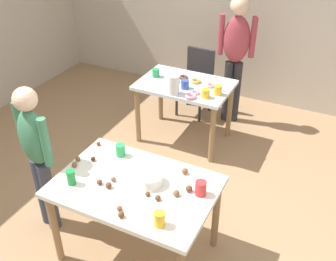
% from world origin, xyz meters
% --- Properties ---
extents(ground_plane, '(6.40, 6.40, 0.00)m').
position_xyz_m(ground_plane, '(0.00, 0.00, 0.00)').
color(ground_plane, '#9E7A56').
extents(wall_back, '(6.40, 0.10, 2.60)m').
position_xyz_m(wall_back, '(0.00, 3.20, 1.30)').
color(wall_back, '#BCB2A3').
rests_on(wall_back, ground_plane).
extents(dining_table_near, '(1.23, 0.83, 0.75)m').
position_xyz_m(dining_table_near, '(-0.14, -0.03, 0.66)').
color(dining_table_near, silver).
rests_on(dining_table_near, ground_plane).
extents(dining_table_far, '(1.06, 0.71, 0.75)m').
position_xyz_m(dining_table_far, '(-0.51, 1.75, 0.64)').
color(dining_table_far, silver).
rests_on(dining_table_far, ground_plane).
extents(chair_far_table, '(0.42, 0.42, 0.87)m').
position_xyz_m(chair_far_table, '(-0.65, 2.47, 0.50)').
color(chair_far_table, '#2D2D33').
rests_on(chair_far_table, ground_plane).
extents(person_girl_near, '(0.45, 0.28, 1.41)m').
position_xyz_m(person_girl_near, '(-1.03, -0.10, 0.84)').
color(person_girl_near, '#383D4C').
rests_on(person_girl_near, ground_plane).
extents(person_adult_far, '(0.45, 0.26, 1.62)m').
position_xyz_m(person_adult_far, '(-0.15, 2.44, 0.98)').
color(person_adult_far, '#28282D').
rests_on(person_adult_far, ground_plane).
extents(mixing_bowl, '(0.20, 0.20, 0.09)m').
position_xyz_m(mixing_bowl, '(-0.04, 0.04, 0.79)').
color(mixing_bowl, white).
rests_on(mixing_bowl, dining_table_near).
extents(soda_can, '(0.07, 0.07, 0.12)m').
position_xyz_m(soda_can, '(-0.57, -0.23, 0.81)').
color(soda_can, '#198438').
rests_on(soda_can, dining_table_near).
extents(fork_near, '(0.17, 0.02, 0.01)m').
position_xyz_m(fork_near, '(-0.37, -0.28, 0.75)').
color(fork_near, silver).
rests_on(fork_near, dining_table_near).
extents(cup_near_0, '(0.08, 0.08, 0.11)m').
position_xyz_m(cup_near_0, '(-0.43, 0.25, 0.80)').
color(cup_near_0, green).
rests_on(cup_near_0, dining_table_near).
extents(cup_near_1, '(0.08, 0.08, 0.11)m').
position_xyz_m(cup_near_1, '(0.35, 0.10, 0.81)').
color(cup_near_1, red).
rests_on(cup_near_1, dining_table_near).
extents(cup_near_2, '(0.08, 0.08, 0.12)m').
position_xyz_m(cup_near_2, '(0.22, -0.31, 0.81)').
color(cup_near_2, yellow).
rests_on(cup_near_2, dining_table_near).
extents(cake_ball_0, '(0.04, 0.04, 0.04)m').
position_xyz_m(cake_ball_0, '(-0.09, -0.31, 0.77)').
color(cake_ball_0, brown).
rests_on(cake_ball_0, dining_table_near).
extents(cake_ball_1, '(0.04, 0.04, 0.04)m').
position_xyz_m(cake_ball_1, '(-0.30, -0.07, 0.77)').
color(cake_ball_1, brown).
rests_on(cake_ball_1, dining_table_near).
extents(cake_ball_2, '(0.05, 0.05, 0.05)m').
position_xyz_m(cake_ball_2, '(0.27, 0.09, 0.78)').
color(cake_ball_2, brown).
rests_on(cake_ball_2, dining_table_near).
extents(cake_ball_3, '(0.04, 0.04, 0.04)m').
position_xyz_m(cake_ball_3, '(-0.38, -0.14, 0.77)').
color(cake_ball_3, brown).
rests_on(cake_ball_3, dining_table_near).
extents(cake_ball_4, '(0.05, 0.05, 0.05)m').
position_xyz_m(cake_ball_4, '(-0.29, -0.15, 0.78)').
color(cake_ball_4, brown).
rests_on(cake_ball_4, dining_table_near).
extents(cake_ball_5, '(0.05, 0.05, 0.05)m').
position_xyz_m(cake_ball_5, '(0.15, 0.26, 0.78)').
color(cake_ball_5, brown).
rests_on(cake_ball_5, dining_table_near).
extents(cake_ball_6, '(0.05, 0.05, 0.05)m').
position_xyz_m(cake_ball_6, '(-0.69, -0.05, 0.77)').
color(cake_ball_6, brown).
rests_on(cake_ball_6, dining_table_near).
extents(cake_ball_7, '(0.04, 0.04, 0.04)m').
position_xyz_m(cake_ball_7, '(0.01, -0.10, 0.77)').
color(cake_ball_7, brown).
rests_on(cake_ball_7, dining_table_near).
extents(cake_ball_8, '(0.04, 0.04, 0.04)m').
position_xyz_m(cake_ball_8, '(-0.60, 0.08, 0.77)').
color(cake_ball_8, '#3D2319').
rests_on(cake_ball_8, dining_table_near).
extents(cake_ball_9, '(0.05, 0.05, 0.05)m').
position_xyz_m(cake_ball_9, '(0.20, 0.00, 0.78)').
color(cake_ball_9, brown).
rests_on(cake_ball_9, dining_table_near).
extents(cake_ball_10, '(0.04, 0.04, 0.04)m').
position_xyz_m(cake_ball_10, '(-0.71, 0.03, 0.77)').
color(cake_ball_10, brown).
rests_on(cake_ball_10, dining_table_near).
extents(cake_ball_11, '(0.04, 0.04, 0.04)m').
position_xyz_m(cake_ball_11, '(-0.69, 0.29, 0.77)').
color(cake_ball_11, brown).
rests_on(cake_ball_11, dining_table_near).
extents(cake_ball_12, '(0.05, 0.05, 0.05)m').
position_xyz_m(cake_ball_12, '(-0.05, -0.36, 0.77)').
color(cake_ball_12, brown).
rests_on(cake_ball_12, dining_table_near).
extents(cake_ball_13, '(0.04, 0.04, 0.04)m').
position_xyz_m(cake_ball_13, '(0.10, -0.10, 0.77)').
color(cake_ball_13, brown).
rests_on(cake_ball_13, dining_table_near).
extents(pitcher_far, '(0.12, 0.12, 0.21)m').
position_xyz_m(pitcher_far, '(-0.52, 1.47, 0.86)').
color(pitcher_far, white).
rests_on(pitcher_far, dining_table_far).
extents(cup_far_0, '(0.08, 0.08, 0.11)m').
position_xyz_m(cup_far_0, '(-0.08, 1.66, 0.80)').
color(cup_far_0, yellow).
rests_on(cup_far_0, dining_table_far).
extents(cup_far_1, '(0.09, 0.09, 0.10)m').
position_xyz_m(cup_far_1, '(-0.90, 1.77, 0.80)').
color(cup_far_1, green).
rests_on(cup_far_1, dining_table_far).
extents(cup_far_2, '(0.09, 0.09, 0.10)m').
position_xyz_m(cup_far_2, '(-0.46, 1.64, 0.80)').
color(cup_far_2, '#3351B2').
rests_on(cup_far_2, dining_table_far).
extents(cup_far_3, '(0.09, 0.09, 0.10)m').
position_xyz_m(cup_far_3, '(-0.18, 1.54, 0.80)').
color(cup_far_3, yellow).
rests_on(cup_far_3, dining_table_far).
extents(donut_far_0, '(0.12, 0.12, 0.04)m').
position_xyz_m(donut_far_0, '(-0.41, 1.83, 0.77)').
color(donut_far_0, gold).
rests_on(donut_far_0, dining_table_far).
extents(donut_far_1, '(0.14, 0.14, 0.04)m').
position_xyz_m(donut_far_1, '(-0.65, 1.73, 0.77)').
color(donut_far_1, pink).
rests_on(donut_far_1, dining_table_far).
extents(donut_far_2, '(0.11, 0.11, 0.03)m').
position_xyz_m(donut_far_2, '(-0.22, 1.81, 0.77)').
color(donut_far_2, pink).
rests_on(donut_far_2, dining_table_far).
extents(donut_far_3, '(0.11, 0.11, 0.03)m').
position_xyz_m(donut_far_3, '(-0.59, 1.87, 0.77)').
color(donut_far_3, brown).
rests_on(donut_far_3, dining_table_far).
extents(donut_far_4, '(0.13, 0.13, 0.04)m').
position_xyz_m(donut_far_4, '(-0.32, 1.46, 0.77)').
color(donut_far_4, pink).
rests_on(donut_far_4, dining_table_far).
extents(donut_far_5, '(0.10, 0.10, 0.03)m').
position_xyz_m(donut_far_5, '(-0.31, 1.57, 0.77)').
color(donut_far_5, pink).
rests_on(donut_far_5, dining_table_far).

